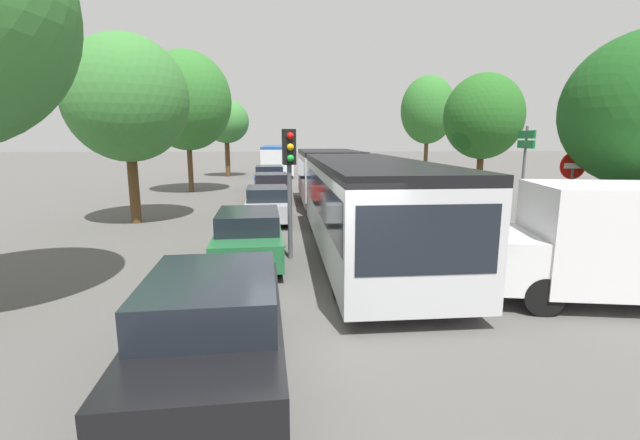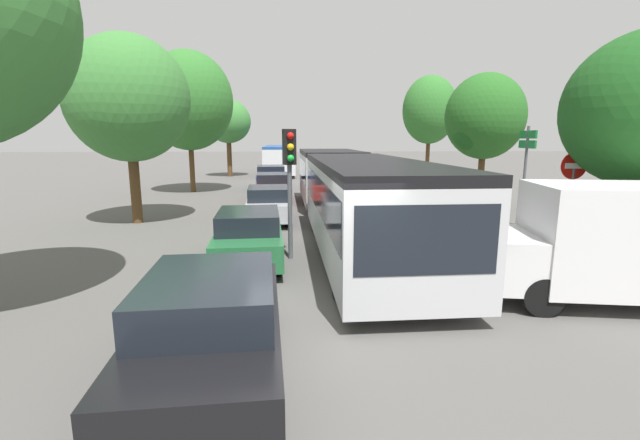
{
  "view_description": "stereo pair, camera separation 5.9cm",
  "coord_description": "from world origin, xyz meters",
  "px_view_note": "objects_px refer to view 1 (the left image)",
  "views": [
    {
      "loc": [
        -0.5,
        -6.62,
        3.16
      ],
      "look_at": [
        0.2,
        3.64,
        1.2
      ],
      "focal_mm": 24.0,
      "sensor_mm": 36.0,
      "label": 1
    },
    {
      "loc": [
        -0.44,
        -6.62,
        3.16
      ],
      "look_at": [
        0.2,
        3.64,
        1.2
      ],
      "focal_mm": 24.0,
      "sensor_mm": 36.0,
      "label": 2
    }
  ],
  "objects_px": {
    "no_entry_sign": "(570,188)",
    "tree_left_mid": "(127,99)",
    "articulated_bus": "(345,186)",
    "queued_car_silver": "(268,204)",
    "tree_left_distant": "(226,123)",
    "tree_right_mid": "(482,119)",
    "traffic_light": "(289,165)",
    "tree_left_far": "(188,103)",
    "queued_car_green": "(249,236)",
    "white_van": "(631,240)",
    "queued_car_red": "(272,187)",
    "city_bus_rear": "(278,158)",
    "direction_sign_post": "(525,156)",
    "tree_right_far": "(428,110)",
    "queued_car_blue": "(269,177)",
    "queued_car_black": "(214,325)"
  },
  "relations": [
    {
      "from": "no_entry_sign",
      "to": "tree_left_mid",
      "type": "bearing_deg",
      "value": -113.67
    },
    {
      "from": "articulated_bus",
      "to": "queued_car_silver",
      "type": "bearing_deg",
      "value": -116.73
    },
    {
      "from": "tree_left_distant",
      "to": "queued_car_silver",
      "type": "bearing_deg",
      "value": -77.77
    },
    {
      "from": "no_entry_sign",
      "to": "tree_right_mid",
      "type": "relative_size",
      "value": 0.47
    },
    {
      "from": "traffic_light",
      "to": "tree_left_far",
      "type": "distance_m",
      "value": 16.26
    },
    {
      "from": "queued_car_silver",
      "to": "queued_car_green",
      "type": "bearing_deg",
      "value": 174.59
    },
    {
      "from": "white_van",
      "to": "tree_right_mid",
      "type": "relative_size",
      "value": 0.88
    },
    {
      "from": "queued_car_silver",
      "to": "queued_car_red",
      "type": "xyz_separation_m",
      "value": [
        -0.08,
        5.5,
        0.04
      ]
    },
    {
      "from": "queued_car_red",
      "to": "tree_left_distant",
      "type": "distance_m",
      "value": 16.01
    },
    {
      "from": "articulated_bus",
      "to": "tree_left_far",
      "type": "height_order",
      "value": "tree_left_far"
    },
    {
      "from": "city_bus_rear",
      "to": "direction_sign_post",
      "type": "xyz_separation_m",
      "value": [
        9.54,
        -24.49,
        1.1
      ]
    },
    {
      "from": "no_entry_sign",
      "to": "tree_left_far",
      "type": "relative_size",
      "value": 0.35
    },
    {
      "from": "tree_right_far",
      "to": "queued_car_blue",
      "type": "bearing_deg",
      "value": -167.51
    },
    {
      "from": "queued_car_blue",
      "to": "queued_car_green",
      "type": "bearing_deg",
      "value": 177.43
    },
    {
      "from": "tree_left_far",
      "to": "tree_left_distant",
      "type": "distance_m",
      "value": 10.87
    },
    {
      "from": "queued_car_green",
      "to": "tree_right_far",
      "type": "height_order",
      "value": "tree_right_far"
    },
    {
      "from": "tree_left_distant",
      "to": "tree_left_mid",
      "type": "bearing_deg",
      "value": -91.55
    },
    {
      "from": "city_bus_rear",
      "to": "queued_car_blue",
      "type": "xyz_separation_m",
      "value": [
        -0.23,
        -12.14,
        -0.7
      ]
    },
    {
      "from": "queued_car_silver",
      "to": "traffic_light",
      "type": "xyz_separation_m",
      "value": [
        0.88,
        -5.33,
        1.82
      ]
    },
    {
      "from": "tree_right_mid",
      "to": "city_bus_rear",
      "type": "bearing_deg",
      "value": 114.99
    },
    {
      "from": "tree_right_far",
      "to": "direction_sign_post",
      "type": "bearing_deg",
      "value": -94.15
    },
    {
      "from": "queued_car_green",
      "to": "traffic_light",
      "type": "height_order",
      "value": "traffic_light"
    },
    {
      "from": "tree_left_distant",
      "to": "queued_car_blue",
      "type": "bearing_deg",
      "value": -67.42
    },
    {
      "from": "city_bus_rear",
      "to": "queued_car_silver",
      "type": "bearing_deg",
      "value": 179.69
    },
    {
      "from": "queued_car_green",
      "to": "direction_sign_post",
      "type": "xyz_separation_m",
      "value": [
        9.49,
        4.11,
        1.87
      ]
    },
    {
      "from": "city_bus_rear",
      "to": "queued_car_blue",
      "type": "distance_m",
      "value": 12.16
    },
    {
      "from": "queued_car_blue",
      "to": "traffic_light",
      "type": "distance_m",
      "value": 16.36
    },
    {
      "from": "tree_right_far",
      "to": "tree_left_far",
      "type": "bearing_deg",
      "value": -166.52
    },
    {
      "from": "no_entry_sign",
      "to": "queued_car_silver",
      "type": "bearing_deg",
      "value": -125.01
    },
    {
      "from": "direction_sign_post",
      "to": "tree_left_mid",
      "type": "distance_m",
      "value": 14.51
    },
    {
      "from": "city_bus_rear",
      "to": "tree_right_mid",
      "type": "xyz_separation_m",
      "value": [
        9.6,
        -20.59,
        2.57
      ]
    },
    {
      "from": "queued_car_blue",
      "to": "direction_sign_post",
      "type": "relative_size",
      "value": 1.21
    },
    {
      "from": "queued_car_red",
      "to": "white_van",
      "type": "relative_size",
      "value": 0.79
    },
    {
      "from": "queued_car_black",
      "to": "no_entry_sign",
      "type": "bearing_deg",
      "value": -61.12
    },
    {
      "from": "queued_car_silver",
      "to": "tree_left_distant",
      "type": "relative_size",
      "value": 0.62
    },
    {
      "from": "queued_car_black",
      "to": "city_bus_rear",
      "type": "bearing_deg",
      "value": -3.34
    },
    {
      "from": "queued_car_red",
      "to": "no_entry_sign",
      "type": "xyz_separation_m",
      "value": [
        8.29,
        -11.26,
        1.16
      ]
    },
    {
      "from": "queued_car_green",
      "to": "tree_left_distant",
      "type": "height_order",
      "value": "tree_left_distant"
    },
    {
      "from": "direction_sign_post",
      "to": "tree_right_far",
      "type": "height_order",
      "value": "tree_right_far"
    },
    {
      "from": "queued_car_red",
      "to": "tree_left_distant",
      "type": "height_order",
      "value": "tree_left_distant"
    },
    {
      "from": "queued_car_silver",
      "to": "queued_car_blue",
      "type": "distance_m",
      "value": 10.89
    },
    {
      "from": "queued_car_blue",
      "to": "white_van",
      "type": "relative_size",
      "value": 0.83
    },
    {
      "from": "queued_car_silver",
      "to": "direction_sign_post",
      "type": "xyz_separation_m",
      "value": [
        9.31,
        -1.46,
        1.87
      ]
    },
    {
      "from": "queued_car_silver",
      "to": "tree_left_mid",
      "type": "height_order",
      "value": "tree_left_mid"
    },
    {
      "from": "tree_left_mid",
      "to": "queued_car_black",
      "type": "bearing_deg",
      "value": -66.33
    },
    {
      "from": "tree_left_distant",
      "to": "tree_right_mid",
      "type": "xyz_separation_m",
      "value": [
        13.8,
        -18.01,
        -0.44
      ]
    },
    {
      "from": "tree_left_distant",
      "to": "articulated_bus",
      "type": "bearing_deg",
      "value": -71.53
    },
    {
      "from": "queued_car_black",
      "to": "tree_left_distant",
      "type": "bearing_deg",
      "value": 4.27
    },
    {
      "from": "articulated_bus",
      "to": "traffic_light",
      "type": "bearing_deg",
      "value": -27.62
    },
    {
      "from": "city_bus_rear",
      "to": "white_van",
      "type": "bearing_deg",
      "value": -167.39
    }
  ]
}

